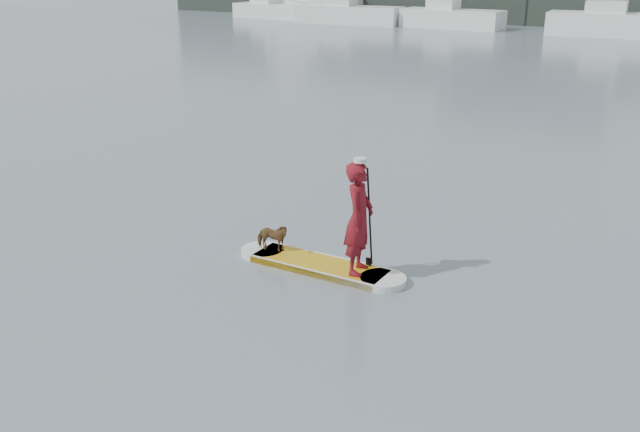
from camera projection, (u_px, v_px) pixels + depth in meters
The scene contains 10 objects.
ground at pixel (287, 309), 11.29m from camera, with size 140.00×140.00×0.00m, color slate.
paddleboard at pixel (320, 265), 12.74m from camera, with size 3.30×0.83×0.12m.
paddler at pixel (359, 218), 12.02m from camera, with size 0.72×0.47×1.96m, color maroon.
white_cap at pixel (360, 160), 11.67m from camera, with size 0.22×0.22×0.07m, color silver.
dog at pixel (272, 237), 13.12m from camera, with size 0.29×0.64×0.54m, color brown.
paddle at pixel (369, 229), 12.37m from camera, with size 0.10×0.30×2.00m.
sailboat_a at pixel (271, 10), 63.13m from camera, with size 7.46×3.02×10.55m.
sailboat_b at pixel (349, 12), 57.87m from camera, with size 8.81×3.12×12.88m.
sailboat_c at pixel (451, 17), 54.46m from camera, with size 7.86×2.93×11.14m.
sailboat_d at pixel (618, 22), 48.63m from camera, with size 9.59×3.63×13.83m.
Camera 1 is at (5.49, -8.49, 5.28)m, focal length 40.00 mm.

